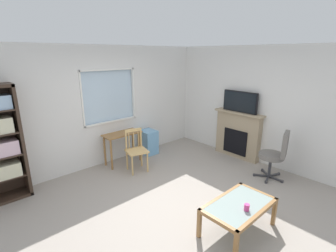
{
  "coord_description": "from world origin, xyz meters",
  "views": [
    {
      "loc": [
        -2.49,
        -2.54,
        2.42
      ],
      "look_at": [
        0.31,
        0.52,
        1.2
      ],
      "focal_mm": 26.27,
      "sensor_mm": 36.0,
      "label": 1
    }
  ],
  "objects": [
    {
      "name": "fireplace",
      "position": [
        2.52,
        0.46,
        0.56
      ],
      "size": [
        0.26,
        1.21,
        1.12
      ],
      "color": "tan",
      "rests_on": "ground"
    },
    {
      "name": "desk_under_window",
      "position": [
        0.27,
        2.01,
        0.58
      ],
      "size": [
        0.85,
        0.39,
        0.72
      ],
      "color": "olive",
      "rests_on": "ground"
    },
    {
      "name": "sippy_cup",
      "position": [
        0.16,
        -1.18,
        0.48
      ],
      "size": [
        0.07,
        0.07,
        0.09
      ],
      "primitive_type": "cylinder",
      "color": "#DB3D84",
      "rests_on": "coffee_table"
    },
    {
      "name": "wall_back_with_window",
      "position": [
        -0.02,
        2.36,
        1.28
      ],
      "size": [
        5.23,
        0.15,
        2.61
      ],
      "color": "silver",
      "rests_on": "ground"
    },
    {
      "name": "wall_right",
      "position": [
        2.67,
        0.0,
        1.3
      ],
      "size": [
        0.12,
        4.92,
        2.61
      ],
      "primitive_type": "cube",
      "color": "silver",
      "rests_on": "ground"
    },
    {
      "name": "office_chair",
      "position": [
        2.09,
        -0.68,
        0.55
      ],
      "size": [
        0.58,
        0.56,
        1.0
      ],
      "color": "slate",
      "rests_on": "ground"
    },
    {
      "name": "wooden_chair",
      "position": [
        0.28,
        1.5,
        0.46
      ],
      "size": [
        0.5,
        0.49,
        0.9
      ],
      "color": "tan",
      "rests_on": "ground"
    },
    {
      "name": "coffee_table",
      "position": [
        0.22,
        -1.03,
        0.38
      ],
      "size": [
        1.05,
        0.62,
        0.44
      ],
      "color": "#8C9E99",
      "rests_on": "ground"
    },
    {
      "name": "plastic_drawer_unit",
      "position": [
        1.05,
        2.06,
        0.3
      ],
      "size": [
        0.35,
        0.4,
        0.6
      ],
      "primitive_type": "cube",
      "color": "#72ADDB",
      "rests_on": "ground"
    },
    {
      "name": "ground",
      "position": [
        0.0,
        0.0,
        -0.01
      ],
      "size": [
        6.23,
        5.72,
        0.02
      ],
      "primitive_type": "cube",
      "color": "#9E9389"
    },
    {
      "name": "tv",
      "position": [
        2.5,
        0.46,
        1.36
      ],
      "size": [
        0.06,
        0.86,
        0.48
      ],
      "color": "black",
      "rests_on": "fireplace"
    }
  ]
}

